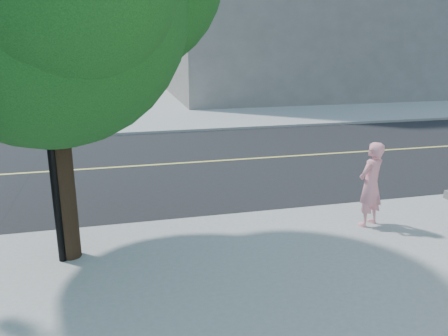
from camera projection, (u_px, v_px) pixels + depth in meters
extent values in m
plane|color=black|center=(49.00, 236.00, 8.41)|extent=(140.00, 140.00, 0.00)
cube|color=black|center=(69.00, 170.00, 12.61)|extent=(140.00, 9.00, 0.01)
cube|color=#979797|center=(291.00, 91.00, 31.55)|extent=(29.00, 25.00, 0.12)
imported|color=pink|center=(371.00, 184.00, 8.43)|extent=(0.70, 0.61, 1.62)
cylinder|color=black|center=(61.00, 158.00, 6.93)|extent=(0.33, 0.33, 3.34)
sphere|color=#19541A|center=(45.00, 4.00, 6.32)|extent=(4.09, 4.09, 4.09)
cylinder|color=black|center=(48.00, 124.00, 6.64)|extent=(0.13, 0.13, 4.45)
cube|color=white|center=(48.00, 88.00, 6.49)|extent=(0.58, 0.04, 0.21)
cube|color=#110D60|center=(52.00, 124.00, 6.64)|extent=(0.48, 0.04, 0.58)
imported|color=black|center=(38.00, 26.00, 6.26)|extent=(0.17, 0.21, 1.06)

